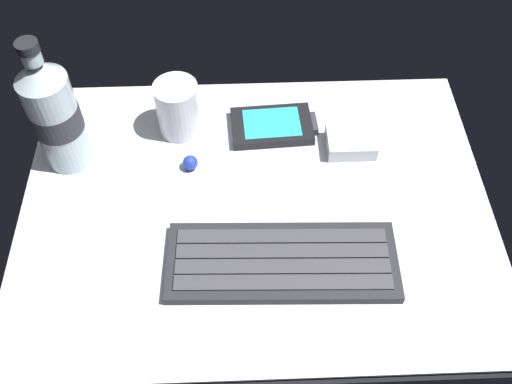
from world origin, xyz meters
TOP-DOWN VIEW (x-y plane):
  - ground_plane at (0.00, -0.23)cm, footprint 64.00×48.00cm
  - keyboard at (2.97, -9.39)cm, footprint 29.32×11.88cm
  - handheld_device at (3.02, 13.88)cm, footprint 13.11×8.28cm
  - juice_cup at (-10.83, 14.60)cm, footprint 6.40×6.40cm
  - water_bottle at (-26.46, 9.45)cm, footprint 6.73×6.73cm
  - charger_block at (14.19, 9.86)cm, footprint 7.01×5.62cm
  - trackball_mouse at (-9.09, 6.89)cm, footprint 2.20×2.20cm

SIDE VIEW (x-z plane):
  - ground_plane at x=0.00cm, z-range -2.39..0.41cm
  - handheld_device at x=3.02cm, z-range -0.02..1.48cm
  - keyboard at x=2.97cm, z-range -0.04..1.66cm
  - trackball_mouse at x=-9.09cm, z-range 0.00..2.20cm
  - charger_block at x=14.19cm, z-range 0.00..2.40cm
  - juice_cup at x=-10.83cm, z-range -0.34..8.16cm
  - water_bottle at x=-26.46cm, z-range -1.39..19.41cm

